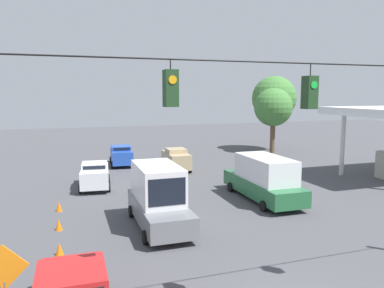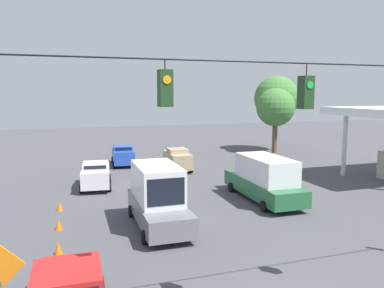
{
  "view_description": "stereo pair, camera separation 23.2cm",
  "coord_description": "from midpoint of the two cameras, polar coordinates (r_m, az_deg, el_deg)",
  "views": [
    {
      "loc": [
        6.48,
        8.43,
        6.77
      ],
      "look_at": [
        -0.46,
        -11.83,
        3.89
      ],
      "focal_mm": 35.0,
      "sensor_mm": 36.0,
      "label": 1
    },
    {
      "loc": [
        6.26,
        8.5,
        6.77
      ],
      "look_at": [
        -0.46,
        -11.83,
        3.89
      ],
      "focal_mm": 35.0,
      "sensor_mm": 36.0,
      "label": 2
    }
  ],
  "objects": [
    {
      "name": "box_truck_grey_withflow_mid",
      "position": [
        19.41,
        -5.5,
        -7.98
      ],
      "size": [
        2.49,
        6.16,
        3.17
      ],
      "color": "slate",
      "rests_on": "ground_plane"
    },
    {
      "name": "traffic_cone_nearest",
      "position": [
        14.49,
        -19.61,
        -19.41
      ],
      "size": [
        0.35,
        0.35,
        0.56
      ],
      "primitive_type": "cone",
      "color": "orange",
      "rests_on": "ground_plane"
    },
    {
      "name": "traffic_cone_third",
      "position": [
        20.26,
        -19.96,
        -11.5
      ],
      "size": [
        0.35,
        0.35,
        0.56
      ],
      "primitive_type": "cone",
      "color": "orange",
      "rests_on": "ground_plane"
    },
    {
      "name": "sedan_white_withflow_far",
      "position": [
        28.01,
        -14.82,
        -4.55
      ],
      "size": [
        2.45,
        4.49,
        1.85
      ],
      "color": "silver",
      "rests_on": "ground_plane"
    },
    {
      "name": "tree_horizon_right",
      "position": [
        45.83,
        12.26,
        6.8
      ],
      "size": [
        5.25,
        5.25,
        8.87
      ],
      "color": "#4C3823",
      "rests_on": "ground_plane"
    },
    {
      "name": "sedan_tan_oncoming_deep",
      "position": [
        33.18,
        -2.64,
        -2.32
      ],
      "size": [
        2.06,
        3.98,
        1.97
      ],
      "color": "tan",
      "rests_on": "ground_plane"
    },
    {
      "name": "overhead_signal_span",
      "position": [
        11.06,
        16.54,
        -1.7
      ],
      "size": [
        19.64,
        0.38,
        8.03
      ],
      "color": "#939399",
      "rests_on": "ground_plane"
    },
    {
      "name": "tree_horizon_left",
      "position": [
        43.76,
        12.13,
        5.45
      ],
      "size": [
        4.36,
        4.36,
        7.44
      ],
      "color": "brown",
      "rests_on": "ground_plane"
    },
    {
      "name": "sedan_blue_withflow_deep",
      "position": [
        36.23,
        -10.91,
        -1.67
      ],
      "size": [
        2.31,
        4.35,
        1.87
      ],
      "color": "#234CB2",
      "rests_on": "ground_plane"
    },
    {
      "name": "box_truck_green_oncoming_far",
      "position": [
        24.42,
        10.59,
        -5.17
      ],
      "size": [
        2.65,
        7.24,
        2.83
      ],
      "color": "#236038",
      "rests_on": "ground_plane"
    },
    {
      "name": "traffic_cone_fourth",
      "position": [
        23.34,
        -19.88,
        -8.95
      ],
      "size": [
        0.35,
        0.35,
        0.56
      ],
      "primitive_type": "cone",
      "color": "orange",
      "rests_on": "ground_plane"
    },
    {
      "name": "work_zone_sign",
      "position": [
        11.71,
        -27.25,
        -17.35
      ],
      "size": [
        1.27,
        0.06,
        2.84
      ],
      "color": "slate",
      "rests_on": "ground_plane"
    },
    {
      "name": "traffic_cone_second",
      "position": [
        17.33,
        -19.93,
        -14.81
      ],
      "size": [
        0.35,
        0.35,
        0.56
      ],
      "primitive_type": "cone",
      "color": "orange",
      "rests_on": "ground_plane"
    }
  ]
}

